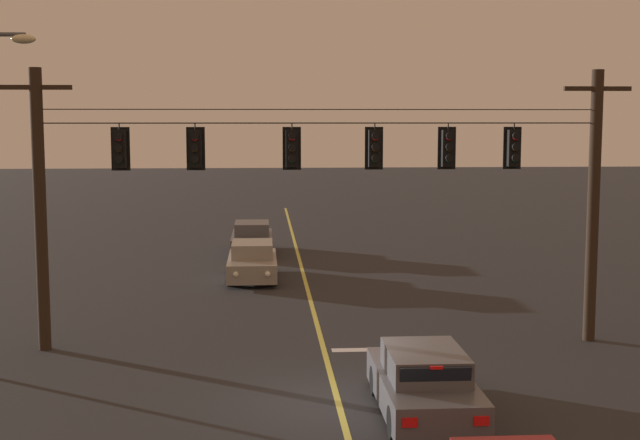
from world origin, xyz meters
The scene contains 13 objects.
ground_plane centered at (0.00, 0.00, 0.00)m, with size 180.00×180.00×0.00m, color #28282B.
lane_centre_stripe centered at (0.00, 10.81, 0.00)m, with size 0.14×60.00×0.01m, color #D1C64C.
stop_bar_paint centered at (1.90, 4.21, 0.00)m, with size 3.40×0.36×0.01m, color silver.
signal_span_assembly centered at (0.00, 4.81, 3.79)m, with size 16.34×0.32×7.28m.
traffic_light_leftmost centered at (-5.21, 4.80, 5.23)m, with size 0.48×0.41×1.22m.
traffic_light_left_inner centered at (-3.29, 4.80, 5.23)m, with size 0.48×0.41×1.22m.
traffic_light_centre centered at (-0.80, 4.80, 5.23)m, with size 0.48×0.41×1.22m.
traffic_light_right_inner centered at (1.36, 4.80, 5.23)m, with size 0.48×0.41×1.22m.
traffic_light_rightmost centered at (3.30, 4.80, 5.23)m, with size 0.48×0.41×1.22m.
traffic_light_far_right centered at (5.06, 4.80, 5.23)m, with size 0.48×0.41×1.22m.
car_waiting_near_lane centered at (1.66, -0.87, 0.65)m, with size 1.80×4.33×1.39m.
car_oncoming_lead centered at (-1.96, 14.63, 0.65)m, with size 1.80×4.42×1.39m.
car_oncoming_trailing centered at (-2.04, 21.03, 0.65)m, with size 1.80×4.42×1.39m.
Camera 1 is at (-1.59, -17.91, 5.99)m, focal length 49.08 mm.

